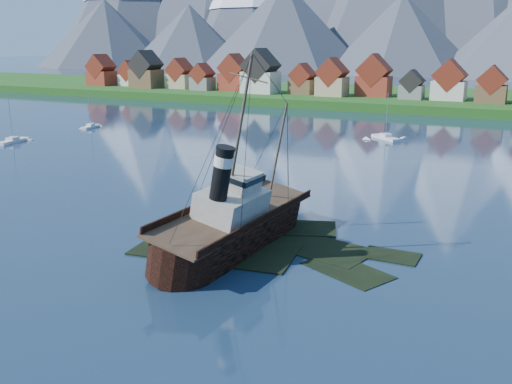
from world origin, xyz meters
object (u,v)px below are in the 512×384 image
at_px(sailboat_a, 13,142).
at_px(tugboat_wreck, 237,220).
at_px(sailboat_c, 386,138).
at_px(sailboat_b, 91,127).

bearing_deg(sailboat_a, tugboat_wreck, -35.31).
distance_m(sailboat_a, sailboat_c, 87.38).
height_order(sailboat_a, sailboat_c, sailboat_c).
height_order(sailboat_b, sailboat_c, sailboat_c).
bearing_deg(sailboat_c, sailboat_b, 144.02).
height_order(tugboat_wreck, sailboat_a, tugboat_wreck).
bearing_deg(sailboat_c, sailboat_a, 160.62).
height_order(tugboat_wreck, sailboat_c, tugboat_wreck).
distance_m(sailboat_b, sailboat_c, 77.79).
bearing_deg(sailboat_b, tugboat_wreck, -47.63).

